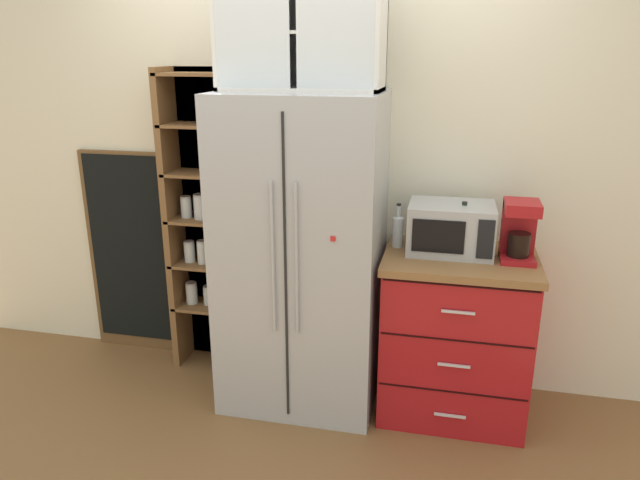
{
  "coord_description": "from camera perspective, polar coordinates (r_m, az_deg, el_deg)",
  "views": [
    {
      "loc": [
        0.76,
        -2.91,
        1.93
      ],
      "look_at": [
        0.1,
        0.02,
        0.96
      ],
      "focal_mm": 32.87,
      "sensor_mm": 36.0,
      "label": 1
    }
  ],
  "objects": [
    {
      "name": "refrigerator",
      "position": [
        3.21,
        -1.74,
        -1.35
      ],
      "size": [
        0.85,
        0.68,
        1.74
      ],
      "color": "#ADAFB5",
      "rests_on": "ground"
    },
    {
      "name": "pantry_shelf_column",
      "position": [
        3.65,
        -11.02,
        1.67
      ],
      "size": [
        0.46,
        0.27,
        1.85
      ],
      "color": "brown",
      "rests_on": "ground"
    },
    {
      "name": "chalkboard_menu",
      "position": [
        4.01,
        -17.84,
        -1.21
      ],
      "size": [
        0.6,
        0.04,
        1.34
      ],
      "color": "brown",
      "rests_on": "ground"
    },
    {
      "name": "coffee_maker",
      "position": [
        3.12,
        18.83,
        0.93
      ],
      "size": [
        0.17,
        0.2,
        0.31
      ],
      "color": "#A8161C",
      "rests_on": "counter_cabinet"
    },
    {
      "name": "wall_back_cream",
      "position": [
        3.46,
        -0.23,
        7.05
      ],
      "size": [
        4.85,
        0.1,
        2.55
      ],
      "primitive_type": "cube",
      "color": "silver",
      "rests_on": "ground"
    },
    {
      "name": "ground_plane",
      "position": [
        3.58,
        -1.69,
        -14.7
      ],
      "size": [
        10.54,
        10.54,
        0.0
      ],
      "primitive_type": "plane",
      "color": "brown"
    },
    {
      "name": "microwave",
      "position": [
        3.15,
        12.62,
        1.13
      ],
      "size": [
        0.44,
        0.33,
        0.26
      ],
      "color": "#ADAFB5",
      "rests_on": "counter_cabinet"
    },
    {
      "name": "mug_navy",
      "position": [
        3.07,
        13.65,
        -1.0
      ],
      "size": [
        0.11,
        0.07,
        0.09
      ],
      "color": "navy",
      "rests_on": "counter_cabinet"
    },
    {
      "name": "bottle_green",
      "position": [
        3.14,
        13.71,
        0.88
      ],
      "size": [
        0.07,
        0.07,
        0.28
      ],
      "color": "#285B33",
      "rests_on": "counter_cabinet"
    },
    {
      "name": "upper_cabinet",
      "position": [
        3.08,
        -1.73,
        19.46
      ],
      "size": [
        0.82,
        0.32,
        0.55
      ],
      "color": "silver",
      "rests_on": "refrigerator"
    },
    {
      "name": "bottle_clear",
      "position": [
        3.18,
        7.59,
        1.14
      ],
      "size": [
        0.06,
        0.06,
        0.24
      ],
      "color": "silver",
      "rests_on": "counter_cabinet"
    },
    {
      "name": "counter_cabinet",
      "position": [
        3.32,
        12.97,
        -8.9
      ],
      "size": [
        0.79,
        0.62,
        0.91
      ],
      "color": "#A8161C",
      "rests_on": "ground"
    }
  ]
}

